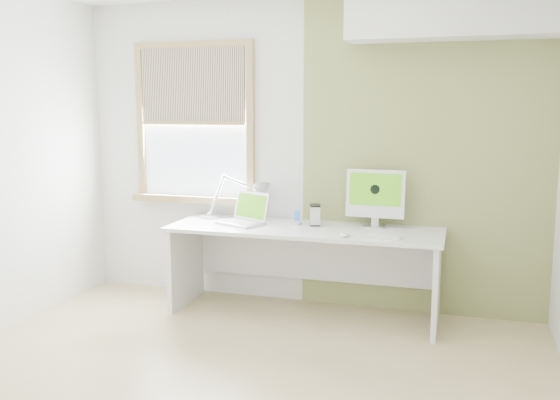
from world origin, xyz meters
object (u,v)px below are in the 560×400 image
at_px(desk, 306,250).
at_px(desk_lamp, 252,196).
at_px(laptop, 245,216).
at_px(external_drive, 315,215).
at_px(imac, 375,195).

height_order(desk, desk_lamp, desk_lamp).
height_order(laptop, external_drive, laptop).
xyz_separation_m(desk, laptop, (-0.52, -0.02, 0.26)).
height_order(desk, laptop, laptop).
bearing_deg(imac, desk_lamp, 178.81).
distance_m(desk_lamp, laptop, 0.24).
xyz_separation_m(external_drive, imac, (0.48, 0.08, 0.18)).
xyz_separation_m(desk_lamp, imac, (1.06, -0.02, 0.06)).
xyz_separation_m(desk, imac, (0.54, 0.15, 0.46)).
distance_m(desk, external_drive, 0.29).
relative_size(desk_lamp, imac, 1.47).
xyz_separation_m(desk, external_drive, (0.06, 0.07, 0.28)).
distance_m(desk, imac, 0.72).
bearing_deg(external_drive, imac, 9.15).
bearing_deg(external_drive, desk_lamp, 170.26).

